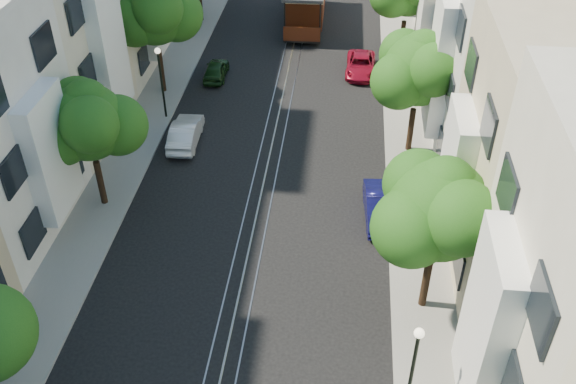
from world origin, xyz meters
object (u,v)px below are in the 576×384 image
(parked_car_e_mid, at_px, (380,207))
(tree_e_b, at_px, (441,212))
(tree_w_c, at_px, (155,12))
(parked_car_e_far, at_px, (361,65))
(lamp_west, at_px, (160,73))
(parked_car_w_far, at_px, (216,70))
(parked_car_w_mid, at_px, (186,133))
(tree_e_c, at_px, (420,71))
(tree_w_b, at_px, (89,124))
(lamp_east, at_px, (414,361))

(parked_car_e_mid, bearing_deg, tree_e_b, -76.88)
(tree_e_b, relative_size, tree_w_c, 0.94)
(tree_e_b, distance_m, parked_car_e_far, 20.38)
(lamp_west, bearing_deg, parked_car_e_mid, -32.98)
(lamp_west, distance_m, parked_car_e_mid, 14.36)
(parked_car_w_far, bearing_deg, parked_car_e_mid, 126.72)
(parked_car_w_mid, bearing_deg, parked_car_e_far, -136.88)
(tree_e_c, distance_m, parked_car_e_mid, 7.15)
(tree_e_c, bearing_deg, tree_e_b, -90.00)
(tree_w_b, relative_size, lamp_west, 1.51)
(parked_car_e_far, relative_size, parked_car_w_far, 1.22)
(tree_w_c, bearing_deg, lamp_west, -74.25)
(tree_e_c, distance_m, tree_w_c, 15.25)
(tree_w_b, relative_size, parked_car_e_mid, 1.69)
(tree_w_c, relative_size, parked_car_e_mid, 1.91)
(tree_w_b, height_order, parked_car_w_far, tree_w_b)
(tree_w_b, bearing_deg, tree_e_c, 22.62)
(tree_w_c, xyz_separation_m, lamp_west, (0.84, -2.98, -2.22))
(lamp_east, bearing_deg, lamp_west, 124.99)
(tree_e_c, xyz_separation_m, parked_car_e_far, (-2.66, 8.76, -4.05))
(lamp_west, xyz_separation_m, parked_car_w_mid, (1.72, -2.41, -2.21))
(tree_w_c, xyz_separation_m, lamp_east, (13.44, -20.98, -2.22))
(tree_e_b, bearing_deg, lamp_west, 136.15)
(lamp_west, height_order, parked_car_e_mid, lamp_west)
(lamp_east, distance_m, parked_car_e_mid, 10.54)
(tree_e_b, distance_m, parked_car_w_far, 22.04)
(tree_w_b, xyz_separation_m, lamp_west, (0.84, 8.02, -1.55))
(lamp_west, relative_size, parked_car_w_far, 1.29)
(tree_e_b, bearing_deg, lamp_east, -100.93)
(tree_e_c, relative_size, parked_car_e_far, 1.66)
(parked_car_e_mid, xyz_separation_m, parked_car_w_far, (-10.00, 12.92, -0.06))
(tree_e_c, relative_size, lamp_west, 1.57)
(tree_w_b, height_order, parked_car_e_mid, tree_w_b)
(tree_e_b, height_order, tree_w_c, tree_w_c)
(tree_w_c, bearing_deg, parked_car_w_far, 39.06)
(tree_w_b, bearing_deg, parked_car_w_far, 78.30)
(tree_e_b, xyz_separation_m, tree_e_c, (-0.00, 11.00, -0.13))
(lamp_east, bearing_deg, parked_car_w_mid, 124.90)
(parked_car_e_far, relative_size, parked_car_w_mid, 1.02)
(tree_e_c, height_order, parked_car_e_far, tree_e_c)
(lamp_west, relative_size, parked_car_e_mid, 1.12)
(tree_e_c, relative_size, parked_car_e_mid, 1.76)
(tree_e_c, relative_size, lamp_east, 1.57)
(parked_car_e_mid, bearing_deg, tree_e_c, 69.48)
(tree_w_c, bearing_deg, tree_e_b, -48.01)
(parked_car_w_far, bearing_deg, parked_car_e_far, -171.30)
(lamp_east, height_order, parked_car_w_far, lamp_east)
(tree_e_b, distance_m, tree_w_b, 15.25)
(parked_car_w_far, bearing_deg, tree_e_b, 121.60)
(parked_car_w_mid, xyz_separation_m, parked_car_w_far, (0.18, 7.61, -0.08))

